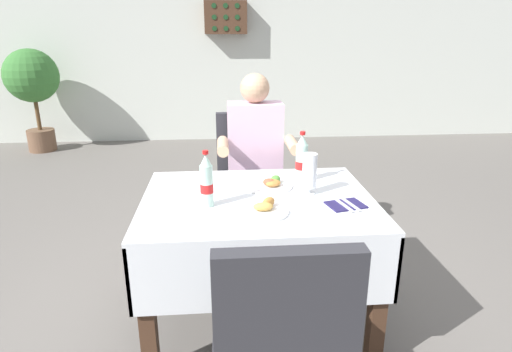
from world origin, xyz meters
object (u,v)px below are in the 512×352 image
(plate_near_camera, at_px, (264,209))
(potted_plant_corner, at_px, (32,82))
(main_dining_table, at_px, (258,227))
(seated_diner_far, at_px, (256,158))
(plate_far_diner, at_px, (270,184))
(chair_near_camera_side, at_px, (279,340))
(cola_bottle_primary, at_px, (207,182))
(cola_bottle_secondary, at_px, (302,160))
(chair_far_diner_seat, at_px, (247,176))
(beer_glass_left, at_px, (310,173))
(napkin_cutlery_set, at_px, (346,205))
(wall_bottle_rack, at_px, (226,17))

(plate_near_camera, bearing_deg, potted_plant_corner, 123.07)
(main_dining_table, xyz_separation_m, seated_diner_far, (0.05, 0.73, 0.15))
(plate_far_diner, bearing_deg, chair_near_camera_side, -94.55)
(cola_bottle_primary, relative_size, cola_bottle_secondary, 0.97)
(chair_far_diner_seat, xyz_separation_m, chair_near_camera_side, (-0.00, -1.68, 0.00))
(main_dining_table, height_order, cola_bottle_secondary, cola_bottle_secondary)
(cola_bottle_primary, height_order, cola_bottle_secondary, cola_bottle_secondary)
(chair_far_diner_seat, bearing_deg, cola_bottle_primary, -104.94)
(potted_plant_corner, bearing_deg, plate_near_camera, -56.93)
(beer_glass_left, xyz_separation_m, cola_bottle_secondary, (-0.01, 0.19, 0.01))
(main_dining_table, relative_size, chair_far_diner_seat, 1.18)
(main_dining_table, height_order, beer_glass_left, beer_glass_left)
(beer_glass_left, relative_size, potted_plant_corner, 0.16)
(main_dining_table, bearing_deg, napkin_cutlery_set, -18.60)
(chair_near_camera_side, bearing_deg, potted_plant_corner, 119.05)
(chair_far_diner_seat, xyz_separation_m, plate_far_diner, (0.08, -0.70, 0.18))
(chair_far_diner_seat, bearing_deg, main_dining_table, -90.00)
(cola_bottle_secondary, bearing_deg, wall_bottle_rack, 95.04)
(main_dining_table, xyz_separation_m, wall_bottle_rack, (-0.08, 4.08, 1.12))
(beer_glass_left, relative_size, cola_bottle_primary, 0.77)
(plate_near_camera, bearing_deg, main_dining_table, 93.97)
(wall_bottle_rack, bearing_deg, main_dining_table, -88.89)
(chair_far_diner_seat, relative_size, chair_near_camera_side, 1.00)
(cola_bottle_primary, relative_size, potted_plant_corner, 0.21)
(chair_far_diner_seat, distance_m, wall_bottle_rack, 3.43)
(main_dining_table, xyz_separation_m, beer_glass_left, (0.27, 0.04, 0.28))
(seated_diner_far, xyz_separation_m, wall_bottle_rack, (-0.13, 3.35, 0.96))
(beer_glass_left, height_order, cola_bottle_secondary, cola_bottle_secondary)
(plate_far_diner, relative_size, beer_glass_left, 1.21)
(chair_far_diner_seat, xyz_separation_m, napkin_cutlery_set, (0.41, -0.98, 0.17))
(main_dining_table, bearing_deg, plate_far_diner, 61.48)
(main_dining_table, xyz_separation_m, chair_near_camera_side, (0.00, -0.84, -0.00))
(cola_bottle_primary, bearing_deg, chair_near_camera_side, -71.85)
(plate_far_diner, bearing_deg, potted_plant_corner, 126.11)
(seated_diner_far, relative_size, plate_near_camera, 5.36)
(plate_far_diner, xyz_separation_m, cola_bottle_primary, (-0.33, -0.23, 0.10))
(plate_far_diner, xyz_separation_m, cola_bottle_secondary, (0.18, 0.08, 0.11))
(main_dining_table, relative_size, potted_plant_corner, 0.88)
(chair_far_diner_seat, bearing_deg, chair_near_camera_side, -90.00)
(potted_plant_corner, bearing_deg, cola_bottle_primary, -59.02)
(plate_near_camera, bearing_deg, beer_glass_left, 41.33)
(seated_diner_far, distance_m, plate_near_camera, 0.92)
(plate_far_diner, bearing_deg, wall_bottle_rack, 92.30)
(beer_glass_left, relative_size, napkin_cutlery_set, 1.07)
(chair_far_diner_seat, height_order, seated_diner_far, seated_diner_far)
(napkin_cutlery_set, bearing_deg, seated_diner_far, 112.54)
(seated_diner_far, bearing_deg, plate_far_diner, -87.15)
(plate_near_camera, distance_m, cola_bottle_secondary, 0.49)
(plate_near_camera, bearing_deg, cola_bottle_primary, 158.90)
(napkin_cutlery_set, bearing_deg, wall_bottle_rack, 96.62)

